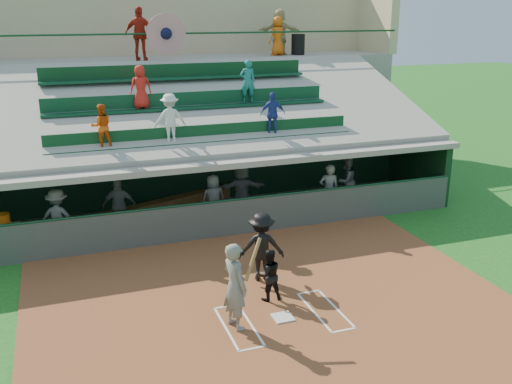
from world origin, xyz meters
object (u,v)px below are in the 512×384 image
object	(u,v)px
batter_at_plate	(235,286)
trash_bin	(298,44)
white_table	(6,239)
catcher	(269,275)
home_plate	(283,317)
water_cooler	(3,220)

from	to	relation	value
batter_at_plate	trash_bin	bearing A→B (deg)	61.76
white_table	trash_bin	world-z (taller)	trash_bin
white_table	trash_bin	bearing A→B (deg)	30.16
catcher	white_table	bearing A→B (deg)	-39.15
home_plate	water_cooler	size ratio (longest dim) A/B	1.15
catcher	home_plate	bearing A→B (deg)	90.73
home_plate	trash_bin	bearing A→B (deg)	65.62
home_plate	batter_at_plate	distance (m)	1.44
batter_at_plate	white_table	bearing A→B (deg)	129.40
catcher	water_cooler	bearing A→B (deg)	-39.21
water_cooler	trash_bin	distance (m)	14.37
home_plate	batter_at_plate	world-z (taller)	batter_at_plate
white_table	batter_at_plate	bearing A→B (deg)	-51.56
water_cooler	trash_bin	size ratio (longest dim) A/B	0.43
home_plate	trash_bin	xyz separation A→B (m)	(5.89, 13.01, 5.00)
home_plate	catcher	distance (m)	1.09
home_plate	water_cooler	bearing A→B (deg)	135.06
white_table	water_cooler	xyz separation A→B (m)	(-0.01, 0.02, 0.55)
white_table	catcher	bearing A→B (deg)	-41.09
catcher	trash_bin	world-z (taller)	trash_bin
catcher	white_table	size ratio (longest dim) A/B	1.51
batter_at_plate	white_table	distance (m)	7.62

